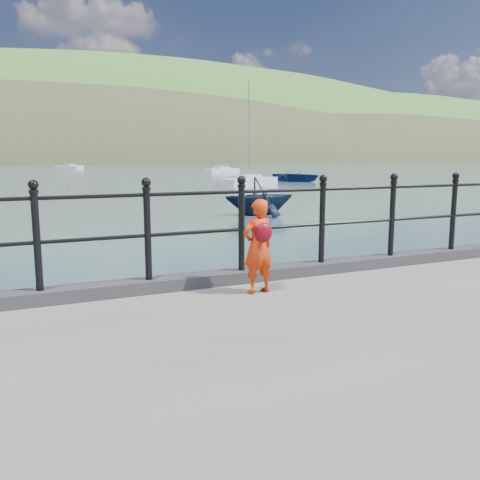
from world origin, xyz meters
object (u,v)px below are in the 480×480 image
child (258,246)px  sailboat_far (222,171)px  launch_navy (260,196)px  sailboat_deep (69,167)px  sailboat_near (249,182)px  railing (196,220)px  launch_blue (297,176)px

child → sailboat_far: (26.39, 65.64, -1.22)m
launch_navy → sailboat_deep: bearing=1.9°
sailboat_far → sailboat_near: size_ratio=1.02×
railing → sailboat_far: sailboat_far is taller
launch_navy → sailboat_deep: 84.47m
launch_navy → launch_blue: bearing=-31.4°
sailboat_far → launch_blue: bearing=-121.7°
launch_navy → sailboat_deep: size_ratio=0.34×
child → launch_blue: bearing=-129.7°
railing → sailboat_deep: sailboat_deep is taller
launch_navy → railing: bearing=153.2°
child → sailboat_far: 70.75m
child → launch_blue: size_ratio=0.20×
railing → child: 0.84m
launch_navy → sailboat_near: (8.63, 19.46, -0.50)m
railing → launch_navy: (7.99, 14.33, -0.98)m
sailboat_far → sailboat_deep: 38.38m
launch_navy → sailboat_near: size_ratio=0.36×
railing → sailboat_far: 70.45m
launch_blue → sailboat_deep: sailboat_deep is taller
railing → launch_blue: size_ratio=3.25×
launch_navy → sailboat_near: sailboat_near is taller
launch_blue → launch_navy: bearing=-142.6°
railing → launch_navy: railing is taller
child → launch_navy: child is taller
sailboat_far → sailboat_deep: sailboat_deep is taller
launch_blue → launch_navy: size_ratio=1.74×
sailboat_deep → sailboat_far: bearing=-4.0°
railing → sailboat_near: sailboat_near is taller
child → sailboat_far: bearing=-120.4°
railing → launch_navy: bearing=60.8°
launch_navy → sailboat_far: sailboat_far is taller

